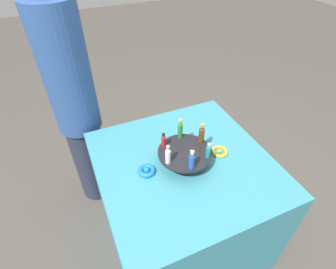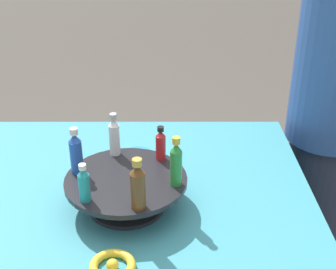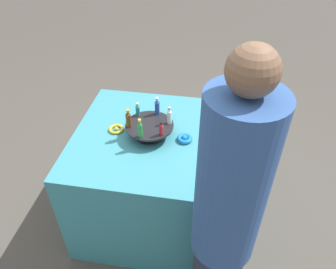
% 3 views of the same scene
% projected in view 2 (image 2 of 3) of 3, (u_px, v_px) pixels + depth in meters
% --- Properties ---
extents(display_stand, '(0.29, 0.29, 0.08)m').
position_uv_depth(display_stand, '(126.00, 188.00, 1.10)').
color(display_stand, black).
rests_on(display_stand, party_table).
extents(bottle_clear, '(0.03, 0.03, 0.11)m').
position_uv_depth(bottle_clear, '(114.00, 136.00, 1.16)').
color(bottle_clear, silver).
rests_on(bottle_clear, display_stand).
extents(bottle_blue, '(0.03, 0.03, 0.12)m').
position_uv_depth(bottle_blue, '(76.00, 153.00, 1.08)').
color(bottle_blue, '#234CAD').
rests_on(bottle_blue, display_stand).
extents(bottle_teal, '(0.02, 0.02, 0.09)m').
position_uv_depth(bottle_teal, '(84.00, 184.00, 0.99)').
color(bottle_teal, teal).
rests_on(bottle_teal, display_stand).
extents(bottle_brown, '(0.03, 0.03, 0.12)m').
position_uv_depth(bottle_brown, '(138.00, 186.00, 0.96)').
color(bottle_brown, brown).
rests_on(bottle_brown, display_stand).
extents(bottle_green, '(0.03, 0.03, 0.12)m').
position_uv_depth(bottle_green, '(176.00, 163.00, 1.04)').
color(bottle_green, '#288438').
rests_on(bottle_green, display_stand).
extents(bottle_red, '(0.02, 0.02, 0.09)m').
position_uv_depth(bottle_red, '(161.00, 144.00, 1.14)').
color(bottle_red, '#B21E23').
rests_on(bottle_red, display_stand).
extents(ribbon_bow_gold, '(0.09, 0.09, 0.02)m').
position_uv_depth(ribbon_bow_gold, '(112.00, 266.00, 0.93)').
color(ribbon_bow_gold, gold).
rests_on(ribbon_bow_gold, party_table).
extents(ribbon_bow_blue, '(0.09, 0.09, 0.04)m').
position_uv_depth(ribbon_bow_blue, '(138.00, 156.00, 1.30)').
color(ribbon_bow_blue, blue).
rests_on(ribbon_bow_blue, party_table).
extents(person_figure, '(0.28, 0.28, 1.62)m').
position_uv_depth(person_figure, '(334.00, 98.00, 1.49)').
color(person_figure, '#282D42').
rests_on(person_figure, ground_plane).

